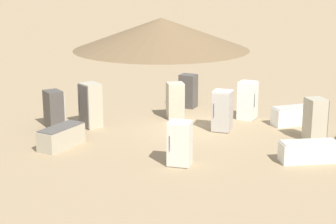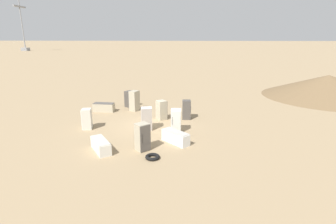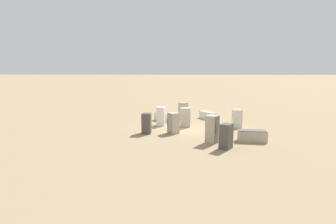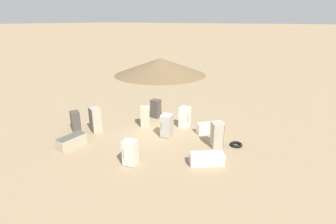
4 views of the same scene
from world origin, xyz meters
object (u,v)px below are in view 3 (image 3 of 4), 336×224
discarded_fridge_0 (161,116)px  discarded_fridge_5 (237,118)px  discarded_fridge_10 (163,117)px  discarded_fridge_6 (183,111)px  discarded_fridge_2 (212,129)px  discarded_fridge_3 (185,117)px  discarded_fridge_1 (147,123)px  scrap_tire (176,116)px  discarded_fridge_4 (173,123)px  discarded_fridge_7 (208,115)px  discarded_fridge_9 (226,136)px  discarded_fridge_8 (252,136)px

discarded_fridge_0 → discarded_fridge_5: (-0.02, 6.16, -0.07)m
discarded_fridge_10 → discarded_fridge_6: bearing=-13.3°
discarded_fridge_2 → discarded_fridge_3: bearing=-133.6°
discarded_fridge_1 → discarded_fridge_5: discarded_fridge_1 is taller
discarded_fridge_2 → discarded_fridge_6: bearing=-140.1°
discarded_fridge_6 → scrap_tire: (-1.04, -0.71, -0.69)m
discarded_fridge_0 → discarded_fridge_5: size_ratio=1.09×
scrap_tire → discarded_fridge_6: bearing=34.5°
discarded_fridge_4 → discarded_fridge_5: discarded_fridge_4 is taller
discarded_fridge_7 → discarded_fridge_4: bearing=31.1°
discarded_fridge_2 → scrap_tire: size_ratio=2.25×
discarded_fridge_9 → discarded_fridge_7: bearing=32.9°
discarded_fridge_10 → scrap_tire: size_ratio=2.34×
discarded_fridge_4 → discarded_fridge_8: bearing=-147.6°
discarded_fridge_1 → discarded_fridge_8: (1.43, 7.10, -0.37)m
discarded_fridge_1 → discarded_fridge_2: discarded_fridge_2 is taller
discarded_fridge_0 → discarded_fridge_4: (2.66, 1.30, -0.03)m
discarded_fridge_1 → discarded_fridge_7: bearing=-37.4°
discarded_fridge_7 → discarded_fridge_8: bearing=72.0°
discarded_fridge_9 → discarded_fridge_10: size_ratio=0.81×
discarded_fridge_0 → discarded_fridge_8: size_ratio=0.86×
discarded_fridge_1 → discarded_fridge_7: (-6.52, 4.56, -0.40)m
discarded_fridge_6 → discarded_fridge_10: (1.20, -1.76, -0.41)m
discarded_fridge_2 → discarded_fridge_5: bearing=-179.7°
discarded_fridge_0 → discarded_fridge_6: (-3.16, 1.65, 0.00)m
discarded_fridge_1 → discarded_fridge_9: (3.20, 5.28, -0.01)m
discarded_fridge_0 → discarded_fridge_7: size_ratio=0.82×
discarded_fridge_5 → discarded_fridge_9: discarded_fridge_9 is taller
discarded_fridge_2 → discarded_fridge_1: bearing=-89.5°
discarded_fridge_4 → discarded_fridge_5: bearing=-100.2°
discarded_fridge_2 → discarded_fridge_5: 5.46m
discarded_fridge_5 → discarded_fridge_9: 6.37m
discarded_fridge_0 → discarded_fridge_7: (-3.54, 3.95, -0.44)m
scrap_tire → discarded_fridge_2: bearing=18.2°
discarded_fridge_0 → discarded_fridge_2: size_ratio=0.90×
discarded_fridge_2 → scrap_tire: (-9.17, -3.01, -0.77)m
discarded_fridge_5 → discarded_fridge_10: size_ratio=0.79×
discarded_fridge_4 → discarded_fridge_6: bearing=-42.5°
discarded_fridge_5 → discarded_fridge_10: 6.57m
discarded_fridge_1 → discarded_fridge_6: size_ratio=0.94×
discarded_fridge_0 → discarded_fridge_3: size_ratio=1.00×
discarded_fridge_0 → discarded_fridge_1: discarded_fridge_0 is taller
discarded_fridge_6 → discarded_fridge_7: discarded_fridge_6 is taller
discarded_fridge_4 → scrap_tire: size_ratio=1.94×
discarded_fridge_0 → scrap_tire: (-4.20, 0.94, -0.68)m
discarded_fridge_1 → scrap_tire: bearing=-14.6°
discarded_fridge_0 → discarded_fridge_6: discarded_fridge_6 is taller
discarded_fridge_2 → discarded_fridge_4: bearing=-106.9°
discarded_fridge_3 → discarded_fridge_10: (-2.23, -2.14, -0.41)m
discarded_fridge_10 → scrap_tire: (-2.24, 1.05, -0.28)m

